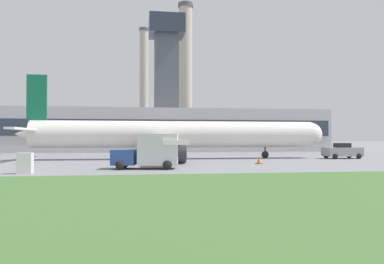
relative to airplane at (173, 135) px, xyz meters
name	(u,v)px	position (x,y,z in m)	size (l,w,h in m)	color
ground_plane	(150,159)	(-2.55, -0.11, -2.67)	(400.00, 400.00, 0.00)	gray
terminal_building	(147,127)	(-2.30, 26.34, 1.69)	(63.70, 15.17, 24.52)	#B2B2B7
smokestack_left	(144,87)	(-2.56, 55.05, 12.81)	(2.55, 2.55, 30.75)	#B2A899
smokestack_right	(186,74)	(8.31, 55.65, 16.48)	(4.00, 4.00, 37.98)	#B2A899
airplane	(173,135)	(0.00, 0.00, 0.00)	(34.61, 29.00, 9.16)	white
pushback_tug	(342,151)	(19.37, -1.79, -1.86)	(4.17, 2.62, 1.78)	gray
baggage_truck	(150,152)	(-2.93, -13.01, -1.38)	(5.22, 3.14, 2.67)	#2D4C93
traffic_cone_near_nose	(259,160)	(7.12, -8.81, -2.36)	(0.58, 0.58, 0.68)	black
utility_cabinet	(25,163)	(-11.25, -15.88, -1.98)	(0.93, 0.66, 1.39)	silver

